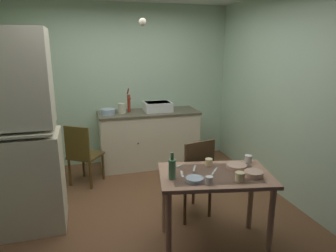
{
  "coord_description": "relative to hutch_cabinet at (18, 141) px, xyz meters",
  "views": [
    {
      "loc": [
        -0.68,
        -3.24,
        1.92
      ],
      "look_at": [
        0.25,
        0.06,
        1.03
      ],
      "focal_mm": 32.39,
      "sensor_mm": 36.0,
      "label": 1
    }
  ],
  "objects": [
    {
      "name": "ground_plane",
      "position": [
        1.35,
        -0.04,
        -0.99
      ],
      "size": [
        4.59,
        4.59,
        0.0
      ],
      "primitive_type": "plane",
      "color": "brown"
    },
    {
      "name": "wall_back",
      "position": [
        1.35,
        1.8,
        0.32
      ],
      "size": [
        3.65,
        0.1,
        2.61
      ],
      "primitive_type": "cube",
      "color": "#B4D3B3",
      "rests_on": "ground"
    },
    {
      "name": "wall_right",
      "position": [
        3.18,
        -0.04,
        0.32
      ],
      "size": [
        0.1,
        3.69,
        2.61
      ],
      "primitive_type": "cube",
      "color": "#B2CFB2",
      "rests_on": "ground"
    },
    {
      "name": "hutch_cabinet",
      "position": [
        0.0,
        0.0,
        0.0
      ],
      "size": [
        0.8,
        0.57,
        2.11
      ],
      "color": "beige",
      "rests_on": "ground"
    },
    {
      "name": "counter_cabinet",
      "position": [
        1.68,
        1.43,
        -0.53
      ],
      "size": [
        1.61,
        0.64,
        0.91
      ],
      "color": "beige",
      "rests_on": "ground"
    },
    {
      "name": "sink_basin",
      "position": [
        1.83,
        1.43,
        -0.0
      ],
      "size": [
        0.44,
        0.34,
        0.15
      ],
      "color": "silver",
      "rests_on": "counter_cabinet"
    },
    {
      "name": "hand_pump",
      "position": [
        1.37,
        1.48,
        0.09
      ],
      "size": [
        0.05,
        0.27,
        0.39
      ],
      "color": "maroon",
      "rests_on": "counter_cabinet"
    },
    {
      "name": "mixing_bowl_counter",
      "position": [
        1.02,
        1.38,
        -0.04
      ],
      "size": [
        0.22,
        0.22,
        0.09
      ],
      "primitive_type": "cylinder",
      "color": "#9EB2C6",
      "rests_on": "counter_cabinet"
    },
    {
      "name": "stoneware_crock",
      "position": [
        1.26,
        1.43,
        0.0
      ],
      "size": [
        0.12,
        0.12,
        0.16
      ],
      "primitive_type": "cylinder",
      "color": "beige",
      "rests_on": "counter_cabinet"
    },
    {
      "name": "dining_table",
      "position": [
        1.82,
        -0.86,
        -0.34
      ],
      "size": [
        1.15,
        0.84,
        0.77
      ],
      "color": "tan",
      "rests_on": "ground"
    },
    {
      "name": "chair_far_side",
      "position": [
        1.81,
        -0.31,
        -0.5
      ],
      "size": [
        0.48,
        0.48,
        0.95
      ],
      "color": "#503720",
      "rests_on": "ground"
    },
    {
      "name": "chair_by_counter",
      "position": [
        0.61,
        0.92,
        -0.52
      ],
      "size": [
        0.56,
        0.56,
        0.89
      ],
      "color": "#543E1B",
      "rests_on": "ground"
    },
    {
      "name": "serving_bowl_wide",
      "position": [
        2.08,
        -0.79,
        -0.2
      ],
      "size": [
        0.19,
        0.19,
        0.04
      ],
      "primitive_type": "cylinder",
      "color": "tan",
      "rests_on": "dining_table"
    },
    {
      "name": "soup_bowl_small",
      "position": [
        2.13,
        -1.01,
        -0.19
      ],
      "size": [
        0.17,
        0.17,
        0.05
      ],
      "primitive_type": "cylinder",
      "color": "tan",
      "rests_on": "dining_table"
    },
    {
      "name": "sauce_dish",
      "position": [
        1.57,
        -0.96,
        -0.2
      ],
      "size": [
        0.16,
        0.16,
        0.03
      ],
      "primitive_type": "cylinder",
      "color": "#9EB2C6",
      "rests_on": "dining_table"
    },
    {
      "name": "teacup_cream",
      "position": [
        1.84,
        -0.66,
        -0.18
      ],
      "size": [
        0.07,
        0.07,
        0.07
      ],
      "primitive_type": "cylinder",
      "color": "beige",
      "rests_on": "dining_table"
    },
    {
      "name": "mug_dark",
      "position": [
        1.97,
        -1.07,
        -0.18
      ],
      "size": [
        0.09,
        0.09,
        0.08
      ],
      "primitive_type": "cylinder",
      "color": "beige",
      "rests_on": "dining_table"
    },
    {
      "name": "mug_tall",
      "position": [
        1.68,
        -1.05,
        -0.19
      ],
      "size": [
        0.07,
        0.07,
        0.07
      ],
      "primitive_type": "cylinder",
      "color": "white",
      "rests_on": "dining_table"
    },
    {
      "name": "teacup_mint",
      "position": [
        2.27,
        -0.69,
        -0.18
      ],
      "size": [
        0.07,
        0.07,
        0.08
      ],
      "primitive_type": "cylinder",
      "color": "white",
      "rests_on": "dining_table"
    },
    {
      "name": "glass_bottle",
      "position": [
        1.4,
        -0.86,
        -0.12
      ],
      "size": [
        0.07,
        0.07,
        0.25
      ],
      "color": "#4C7F56",
      "rests_on": "dining_table"
    },
    {
      "name": "table_knife",
      "position": [
        1.84,
        -0.81,
        -0.22
      ],
      "size": [
        0.13,
        0.16,
        0.0
      ],
      "primitive_type": "cube",
      "rotation": [
        0.0,
        0.0,
        0.9
      ],
      "color": "silver",
      "rests_on": "dining_table"
    },
    {
      "name": "teaspoon_near_bowl",
      "position": [
        1.52,
        -0.79,
        -0.22
      ],
      "size": [
        0.05,
        0.15,
        0.0
      ],
      "primitive_type": "cube",
      "rotation": [
        0.0,
        0.0,
        4.51
      ],
      "color": "beige",
      "rests_on": "dining_table"
    },
    {
      "name": "teaspoon_by_cup",
      "position": [
        1.52,
        -0.6,
        -0.22
      ],
      "size": [
        0.15,
        0.08,
        0.0
      ],
      "primitive_type": "cube",
      "rotation": [
        0.0,
        0.0,
        0.44
      ],
      "color": "beige",
      "rests_on": "dining_table"
    },
    {
      "name": "serving_spoon",
      "position": [
        1.67,
        -0.7,
        -0.22
      ],
      "size": [
        0.09,
        0.15,
        0.0
      ],
      "primitive_type": "cube",
      "rotation": [
        0.0,
        0.0,
        1.12
      ],
      "color": "beige",
      "rests_on": "dining_table"
    },
    {
      "name": "pendant_bulb",
      "position": [
        1.32,
        -0.01,
        1.19
      ],
      "size": [
        0.08,
        0.08,
        0.08
      ],
      "primitive_type": "sphere",
      "color": "#F9EFCC"
    }
  ]
}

